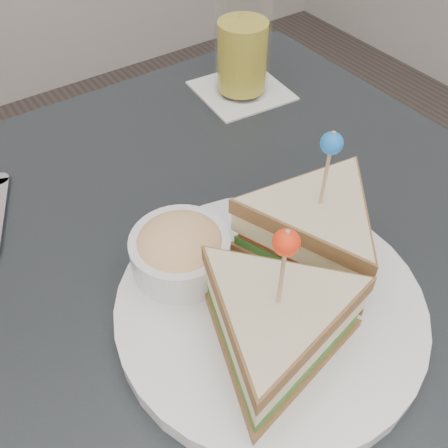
# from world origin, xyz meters

# --- Properties ---
(table) EXTENTS (0.80, 0.80, 0.75)m
(table) POSITION_xyz_m (0.00, 0.00, 0.67)
(table) COLOR black
(table) RESTS_ON ground
(plate_meal) EXTENTS (0.37, 0.37, 0.17)m
(plate_meal) POSITION_xyz_m (0.01, -0.07, 0.80)
(plate_meal) COLOR white
(plate_meal) RESTS_ON table
(drink_set) EXTENTS (0.14, 0.14, 0.16)m
(drink_set) POSITION_xyz_m (0.22, 0.27, 0.82)
(drink_set) COLOR silver
(drink_set) RESTS_ON table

